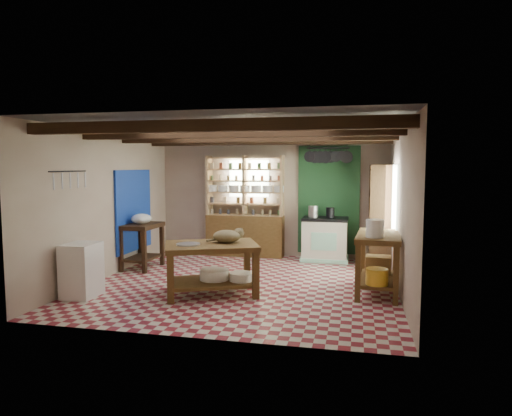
% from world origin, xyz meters
% --- Properties ---
extents(floor, '(5.00, 5.00, 0.02)m').
position_xyz_m(floor, '(0.00, 0.00, -0.01)').
color(floor, maroon).
rests_on(floor, ground).
extents(ceiling, '(5.00, 5.00, 0.02)m').
position_xyz_m(ceiling, '(0.00, 0.00, 2.60)').
color(ceiling, '#444449').
rests_on(ceiling, wall_back).
extents(wall_back, '(5.00, 0.04, 2.60)m').
position_xyz_m(wall_back, '(0.00, 2.50, 1.30)').
color(wall_back, '#B9A695').
rests_on(wall_back, floor).
extents(wall_front, '(5.00, 0.04, 2.60)m').
position_xyz_m(wall_front, '(0.00, -2.50, 1.30)').
color(wall_front, '#B9A695').
rests_on(wall_front, floor).
extents(wall_left, '(0.04, 5.00, 2.60)m').
position_xyz_m(wall_left, '(-2.50, 0.00, 1.30)').
color(wall_left, '#B9A695').
rests_on(wall_left, floor).
extents(wall_right, '(0.04, 5.00, 2.60)m').
position_xyz_m(wall_right, '(2.50, 0.00, 1.30)').
color(wall_right, '#B9A695').
rests_on(wall_right, floor).
extents(ceiling_beams, '(5.00, 3.80, 0.15)m').
position_xyz_m(ceiling_beams, '(0.00, 0.00, 2.48)').
color(ceiling_beams, '#352012').
rests_on(ceiling_beams, ceiling).
extents(blue_wall_patch, '(0.04, 1.40, 1.60)m').
position_xyz_m(blue_wall_patch, '(-2.47, 0.90, 1.10)').
color(blue_wall_patch, '#173BAD').
rests_on(blue_wall_patch, wall_left).
extents(green_wall_patch, '(1.30, 0.04, 2.30)m').
position_xyz_m(green_wall_patch, '(1.25, 2.47, 1.25)').
color(green_wall_patch, '#1E4D28').
rests_on(green_wall_patch, wall_back).
extents(window_back, '(0.90, 0.02, 0.80)m').
position_xyz_m(window_back, '(-0.50, 2.48, 1.70)').
color(window_back, beige).
rests_on(window_back, wall_back).
extents(window_right, '(0.02, 1.30, 1.20)m').
position_xyz_m(window_right, '(2.48, 1.00, 1.40)').
color(window_right, beige).
rests_on(window_right, wall_right).
extents(utensil_rail, '(0.06, 0.90, 0.28)m').
position_xyz_m(utensil_rail, '(-2.44, -1.20, 1.78)').
color(utensil_rail, black).
rests_on(utensil_rail, wall_left).
extents(pot_rack, '(0.86, 0.12, 0.36)m').
position_xyz_m(pot_rack, '(1.25, 2.05, 2.18)').
color(pot_rack, black).
rests_on(pot_rack, ceiling).
extents(shelving_unit, '(1.70, 0.34, 2.20)m').
position_xyz_m(shelving_unit, '(-0.55, 2.31, 1.10)').
color(shelving_unit, tan).
rests_on(shelving_unit, floor).
extents(tall_rack, '(0.40, 0.86, 2.00)m').
position_xyz_m(tall_rack, '(2.28, 1.80, 1.00)').
color(tall_rack, '#352012').
rests_on(tall_rack, floor).
extents(work_table, '(1.64, 1.40, 0.79)m').
position_xyz_m(work_table, '(-0.34, -0.71, 0.39)').
color(work_table, brown).
rests_on(work_table, floor).
extents(stove, '(0.94, 0.64, 0.91)m').
position_xyz_m(stove, '(1.21, 2.15, 0.45)').
color(stove, beige).
rests_on(stove, floor).
extents(prep_table, '(0.61, 0.87, 0.87)m').
position_xyz_m(prep_table, '(-2.20, 0.68, 0.43)').
color(prep_table, '#352012').
rests_on(prep_table, floor).
extents(white_cabinet, '(0.47, 0.56, 0.82)m').
position_xyz_m(white_cabinet, '(-2.22, -1.28, 0.41)').
color(white_cabinet, white).
rests_on(white_cabinet, floor).
extents(right_counter, '(0.74, 1.34, 0.93)m').
position_xyz_m(right_counter, '(2.18, -0.10, 0.47)').
color(right_counter, brown).
rests_on(right_counter, floor).
extents(cat, '(0.55, 0.52, 0.20)m').
position_xyz_m(cat, '(-0.13, -0.57, 0.89)').
color(cat, '#8E7B53').
rests_on(cat, work_table).
extents(steel_tray, '(0.48, 0.48, 0.02)m').
position_xyz_m(steel_tray, '(-0.64, -0.90, 0.80)').
color(steel_tray, '#BBB9C2').
rests_on(steel_tray, work_table).
extents(basin_large, '(0.60, 0.60, 0.16)m').
position_xyz_m(basin_large, '(-0.32, -0.65, 0.29)').
color(basin_large, white).
rests_on(basin_large, work_table).
extents(basin_small, '(0.48, 0.48, 0.13)m').
position_xyz_m(basin_small, '(0.11, -0.63, 0.27)').
color(basin_small, white).
rests_on(basin_small, work_table).
extents(kettle_left, '(0.21, 0.21, 0.24)m').
position_xyz_m(kettle_left, '(0.96, 2.15, 1.03)').
color(kettle_left, '#BBB9C2').
rests_on(kettle_left, stove).
extents(kettle_right, '(0.17, 0.17, 0.21)m').
position_xyz_m(kettle_right, '(1.31, 2.15, 1.02)').
color(kettle_right, black).
rests_on(kettle_right, stove).
extents(enamel_bowl, '(0.40, 0.40, 0.19)m').
position_xyz_m(enamel_bowl, '(-2.20, 0.68, 0.97)').
color(enamel_bowl, white).
rests_on(enamel_bowl, prep_table).
extents(white_bucket, '(0.28, 0.28, 0.26)m').
position_xyz_m(white_bucket, '(2.11, -0.45, 1.06)').
color(white_bucket, white).
rests_on(white_bucket, right_counter).
extents(wicker_basket, '(0.42, 0.35, 0.28)m').
position_xyz_m(wicker_basket, '(2.20, 0.20, 0.39)').
color(wicker_basket, '#A57A42').
rests_on(wicker_basket, right_counter).
extents(yellow_tub, '(0.35, 0.35, 0.24)m').
position_xyz_m(yellow_tub, '(2.15, -0.55, 0.37)').
color(yellow_tub, gold).
rests_on(yellow_tub, right_counter).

